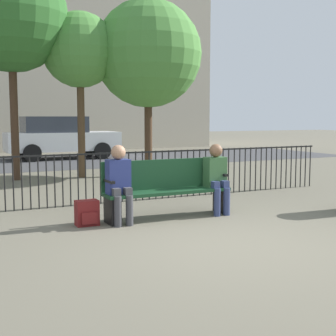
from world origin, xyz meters
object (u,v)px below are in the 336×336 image
object	(u,v)px
backpack	(87,213)
tree_1	(148,54)
tree_0	(80,51)
parked_car_0	(60,137)
park_bench	(166,186)
seated_person_1	(217,175)
tree_2	(11,16)
seated_person_0	(119,180)

from	to	relation	value
backpack	tree_1	bearing A→B (deg)	57.86
tree_0	parked_car_0	bearing A→B (deg)	82.37
tree_0	tree_1	xyz separation A→B (m)	(1.80, -0.29, -0.01)
parked_car_0	park_bench	bearing A→B (deg)	-94.77
tree_1	seated_person_1	bearing A→B (deg)	-101.70
tree_2	tree_1	bearing A→B (deg)	-8.01
backpack	parked_car_0	xyz separation A→B (m)	(2.24, 11.27, 0.66)
backpack	tree_1	distance (m)	6.89
park_bench	backpack	world-z (taller)	park_bench
seated_person_1	parked_car_0	size ratio (longest dim) A/B	0.28
seated_person_0	tree_1	world-z (taller)	tree_1
seated_person_1	tree_0	xyz separation A→B (m)	(-0.70, 5.61, 2.65)
park_bench	tree_1	world-z (taller)	tree_1
backpack	tree_2	world-z (taller)	tree_2
tree_1	parked_car_0	xyz separation A→B (m)	(-1.03, 6.07, -2.45)
seated_person_0	seated_person_1	size ratio (longest dim) A/B	1.03
tree_2	seated_person_1	bearing A→B (deg)	-67.86
tree_1	tree_2	distance (m)	3.58
park_bench	backpack	size ratio (longest dim) A/B	5.51
tree_0	parked_car_0	size ratio (longest dim) A/B	1.02
backpack	tree_0	world-z (taller)	tree_0
tree_0	seated_person_0	bearing A→B (deg)	-100.08
seated_person_0	tree_0	bearing A→B (deg)	79.92
backpack	parked_car_0	bearing A→B (deg)	78.76
backpack	parked_car_0	distance (m)	11.51
tree_2	tree_0	bearing A→B (deg)	-6.73
seated_person_0	parked_car_0	bearing A→B (deg)	81.16
seated_person_0	seated_person_1	xyz separation A→B (m)	(1.70, -0.00, -0.02)
backpack	tree_0	size ratio (longest dim) A/B	0.09
seated_person_1	backpack	bearing A→B (deg)	176.98
seated_person_0	tree_0	world-z (taller)	tree_0
park_bench	tree_1	xyz separation A→B (m)	(1.97, 5.18, 2.79)
tree_1	park_bench	bearing A→B (deg)	-110.79
backpack	tree_2	xyz separation A→B (m)	(-0.19, 5.69, 3.89)
seated_person_1	tree_0	distance (m)	6.24
tree_0	tree_1	world-z (taller)	tree_1
seated_person_1	tree_0	bearing A→B (deg)	97.13
park_bench	seated_person_1	distance (m)	0.89
seated_person_1	tree_2	distance (m)	7.14
backpack	tree_2	size ratio (longest dim) A/B	0.07
tree_2	backpack	bearing A→B (deg)	-88.05
seated_person_1	tree_1	size ratio (longest dim) A/B	0.24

